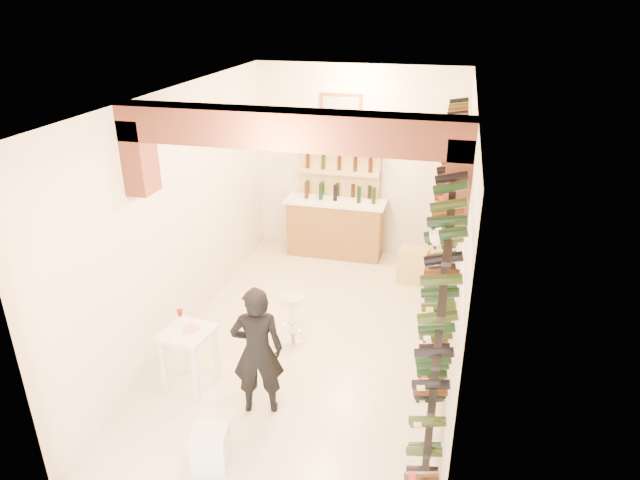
# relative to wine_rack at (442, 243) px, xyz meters

# --- Properties ---
(ground) EXTENTS (6.00, 6.00, 0.00)m
(ground) POSITION_rel_wine_rack_xyz_m (-1.53, 0.00, -1.55)
(ground) COLOR beige
(ground) RESTS_ON ground
(room_shell) EXTENTS (3.52, 6.02, 3.21)m
(room_shell) POSITION_rel_wine_rack_xyz_m (-1.53, -0.26, 0.70)
(room_shell) COLOR silver
(room_shell) RESTS_ON ground
(wine_rack) EXTENTS (0.32, 5.70, 2.56)m
(wine_rack) POSITION_rel_wine_rack_xyz_m (0.00, 0.00, 0.00)
(wine_rack) COLOR black
(wine_rack) RESTS_ON ground
(back_counter) EXTENTS (1.70, 0.62, 1.29)m
(back_counter) POSITION_rel_wine_rack_xyz_m (-1.83, 2.65, -1.02)
(back_counter) COLOR brown
(back_counter) RESTS_ON ground
(back_shelving) EXTENTS (1.40, 0.31, 2.73)m
(back_shelving) POSITION_rel_wine_rack_xyz_m (-1.83, 2.89, -0.38)
(back_shelving) COLOR tan
(back_shelving) RESTS_ON ground
(tasting_table) EXTENTS (0.59, 0.59, 0.92)m
(tasting_table) POSITION_rel_wine_rack_xyz_m (-2.67, -1.30, -0.93)
(tasting_table) COLOR white
(tasting_table) RESTS_ON ground
(white_stool) EXTENTS (0.38, 0.38, 0.41)m
(white_stool) POSITION_rel_wine_rack_xyz_m (-1.97, -2.34, -1.34)
(white_stool) COLOR white
(white_stool) RESTS_ON ground
(person) EXTENTS (0.63, 0.50, 1.51)m
(person) POSITION_rel_wine_rack_xyz_m (-1.78, -1.48, -0.79)
(person) COLOR black
(person) RESTS_ON ground
(chrome_barstool) EXTENTS (0.34, 0.34, 0.66)m
(chrome_barstool) POSITION_rel_wine_rack_xyz_m (-1.80, -0.12, -1.16)
(chrome_barstool) COLOR silver
(chrome_barstool) RESTS_ON ground
(crate_lower) EXTENTS (0.49, 0.35, 0.29)m
(crate_lower) POSITION_rel_wine_rack_xyz_m (-0.42, 1.95, -1.40)
(crate_lower) COLOR tan
(crate_lower) RESTS_ON ground
(crate_upper) EXTENTS (0.49, 0.38, 0.26)m
(crate_upper) POSITION_rel_wine_rack_xyz_m (-0.42, 1.95, -1.13)
(crate_upper) COLOR tan
(crate_upper) RESTS_ON crate_lower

